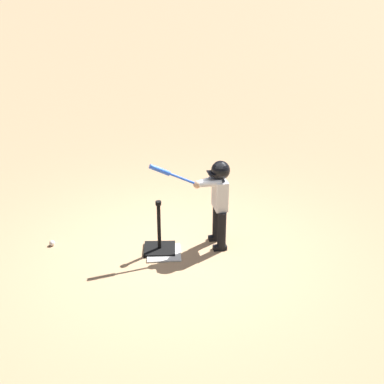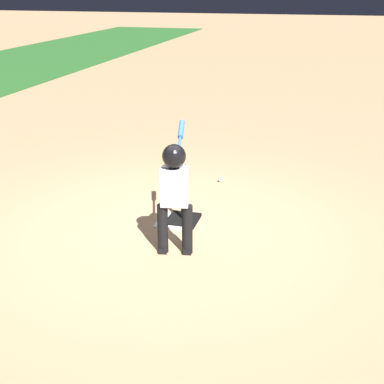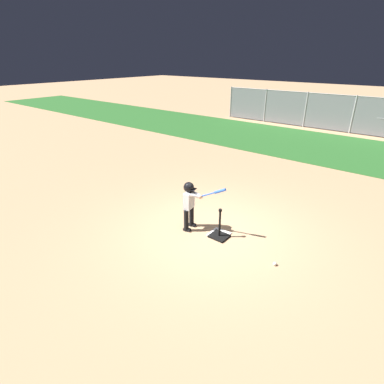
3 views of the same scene
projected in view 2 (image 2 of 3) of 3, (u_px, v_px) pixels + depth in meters
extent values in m
plane|color=tan|center=(170.00, 227.00, 6.36)|extent=(90.00, 90.00, 0.00)
cube|color=white|center=(175.00, 221.00, 6.49)|extent=(0.46, 0.46, 0.02)
cube|color=black|center=(183.00, 219.00, 6.52)|extent=(0.41, 0.37, 0.04)
cylinder|color=black|center=(183.00, 194.00, 6.40)|extent=(0.05, 0.05, 0.63)
cylinder|color=black|center=(183.00, 167.00, 6.27)|extent=(0.08, 0.08, 0.05)
cylinder|color=black|center=(163.00, 229.00, 5.69)|extent=(0.13, 0.13, 0.55)
cube|color=black|center=(163.00, 248.00, 5.79)|extent=(0.19, 0.12, 0.06)
cylinder|color=black|center=(187.00, 229.00, 5.67)|extent=(0.13, 0.13, 0.55)
cube|color=black|center=(188.00, 249.00, 5.78)|extent=(0.19, 0.12, 0.06)
cube|color=silver|center=(174.00, 187.00, 5.50)|extent=(0.20, 0.31, 0.41)
sphere|color=tan|center=(174.00, 157.00, 5.38)|extent=(0.21, 0.21, 0.21)
sphere|color=black|center=(174.00, 156.00, 5.38)|extent=(0.24, 0.24, 0.24)
cube|color=black|center=(175.00, 156.00, 5.49)|extent=(0.16, 0.20, 0.01)
cylinder|color=silver|center=(171.00, 165.00, 5.58)|extent=(0.33, 0.12, 0.12)
cylinder|color=silver|center=(180.00, 166.00, 5.57)|extent=(0.33, 0.22, 0.12)
sphere|color=tan|center=(177.00, 163.00, 5.72)|extent=(0.10, 0.10, 0.10)
cylinder|color=blue|center=(180.00, 142.00, 5.94)|extent=(0.59, 0.14, 0.32)
cylinder|color=blue|center=(181.00, 129.00, 6.08)|extent=(0.28, 0.11, 0.18)
cylinder|color=black|center=(177.00, 164.00, 5.71)|extent=(0.04, 0.05, 0.05)
sphere|color=white|center=(221.00, 180.00, 7.78)|extent=(0.07, 0.07, 0.07)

